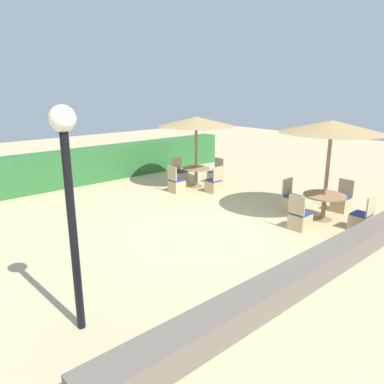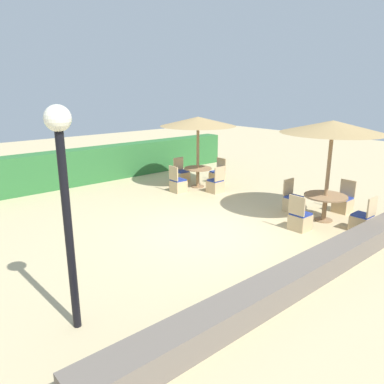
# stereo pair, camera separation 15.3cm
# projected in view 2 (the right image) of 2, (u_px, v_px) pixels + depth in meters

# --- Properties ---
(ground_plane) EXTENTS (40.00, 40.00, 0.00)m
(ground_plane) POSITION_uv_depth(u_px,v_px,m) (207.00, 231.00, 9.50)
(ground_plane) COLOR #C6B284
(hedge_row) EXTENTS (13.00, 0.70, 1.31)m
(hedge_row) POSITION_uv_depth(u_px,v_px,m) (89.00, 165.00, 14.15)
(hedge_row) COLOR #2D6B33
(hedge_row) RESTS_ON ground_plane
(stone_border) EXTENTS (10.00, 0.56, 0.45)m
(stone_border) POSITION_uv_depth(u_px,v_px,m) (318.00, 266.00, 7.18)
(stone_border) COLOR #6B6056
(stone_border) RESTS_ON ground_plane
(lamp_post) EXTENTS (0.36, 0.36, 3.32)m
(lamp_post) POSITION_uv_depth(u_px,v_px,m) (63.00, 177.00, 5.10)
(lamp_post) COLOR black
(lamp_post) RESTS_ON ground_plane
(parasol_front_right) EXTENTS (2.67, 2.67, 2.71)m
(parasol_front_right) POSITION_uv_depth(u_px,v_px,m) (333.00, 127.00, 9.56)
(parasol_front_right) COLOR #93704C
(parasol_front_right) RESTS_ON ground_plane
(round_table_front_right) EXTENTS (1.14, 1.14, 0.72)m
(round_table_front_right) POSITION_uv_depth(u_px,v_px,m) (325.00, 200.00, 10.09)
(round_table_front_right) COLOR #93704C
(round_table_front_right) RESTS_ON ground_plane
(patio_chair_front_right_south) EXTENTS (0.46, 0.46, 0.93)m
(patio_chair_front_right_south) POSITION_uv_depth(u_px,v_px,m) (362.00, 221.00, 9.43)
(patio_chair_front_right_south) COLOR tan
(patio_chair_front_right_south) RESTS_ON ground_plane
(patio_chair_front_right_north) EXTENTS (0.46, 0.46, 0.93)m
(patio_chair_front_right_north) POSITION_uv_depth(u_px,v_px,m) (293.00, 202.00, 10.98)
(patio_chair_front_right_north) COLOR tan
(patio_chair_front_right_north) RESTS_ON ground_plane
(patio_chair_front_right_east) EXTENTS (0.46, 0.46, 0.93)m
(patio_chair_front_right_east) POSITION_uv_depth(u_px,v_px,m) (343.00, 203.00, 10.89)
(patio_chair_front_right_east) COLOR tan
(patio_chair_front_right_east) RESTS_ON ground_plane
(patio_chair_front_right_west) EXTENTS (0.46, 0.46, 0.93)m
(patio_chair_front_right_west) POSITION_uv_depth(u_px,v_px,m) (300.00, 220.00, 9.52)
(patio_chair_front_right_west) COLOR tan
(patio_chair_front_right_west) RESTS_ON ground_plane
(parasol_back_right) EXTENTS (2.67, 2.67, 2.52)m
(parasol_back_right) POSITION_uv_depth(u_px,v_px,m) (198.00, 122.00, 13.03)
(parasol_back_right) COLOR #93704C
(parasol_back_right) RESTS_ON ground_plane
(round_table_back_right) EXTENTS (1.00, 1.00, 0.71)m
(round_table_back_right) POSITION_uv_depth(u_px,v_px,m) (198.00, 172.00, 13.52)
(round_table_back_right) COLOR #93704C
(round_table_back_right) RESTS_ON ground_plane
(patio_chair_back_right_west) EXTENTS (0.46, 0.46, 0.93)m
(patio_chair_back_right_west) POSITION_uv_depth(u_px,v_px,m) (178.00, 185.00, 12.96)
(patio_chair_back_right_west) COLOR tan
(patio_chair_back_right_west) RESTS_ON ground_plane
(patio_chair_back_right_east) EXTENTS (0.46, 0.46, 0.93)m
(patio_chair_back_right_east) POSITION_uv_depth(u_px,v_px,m) (218.00, 176.00, 14.19)
(patio_chair_back_right_east) COLOR tan
(patio_chair_back_right_east) RESTS_ON ground_plane
(patio_chair_back_right_north) EXTENTS (0.46, 0.46, 0.93)m
(patio_chair_back_right_north) POSITION_uv_depth(u_px,v_px,m) (182.00, 175.00, 14.28)
(patio_chair_back_right_north) COLOR tan
(patio_chair_back_right_north) RESTS_ON ground_plane
(patio_chair_back_right_south) EXTENTS (0.46, 0.46, 0.93)m
(patio_chair_back_right_south) POSITION_uv_depth(u_px,v_px,m) (216.00, 185.00, 12.90)
(patio_chair_back_right_south) COLOR tan
(patio_chair_back_right_south) RESTS_ON ground_plane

